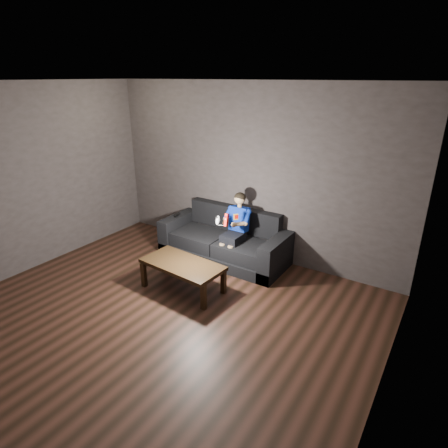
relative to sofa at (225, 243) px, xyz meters
The scene contains 10 objects.
floor 2.15m from the sofa, 84.64° to the right, with size 5.00×5.00×0.00m, color black.
back_wall 1.17m from the sofa, 62.17° to the left, with size 5.00×0.04×2.70m, color #36302E.
right_wall 3.60m from the sofa, 38.18° to the right, with size 0.04×5.00×2.70m, color #36302E.
ceiling 3.24m from the sofa, 84.64° to the right, with size 5.00×5.00×0.02m, color white.
sofa is the anchor object (origin of this frame).
child 0.47m from the sofa, 13.37° to the right, with size 0.42×0.51×1.03m.
wii_remote_red 0.82m from the sofa, 55.55° to the right, with size 0.05×0.07×0.19m.
nunchuk_white 0.74m from the sofa, 70.17° to the right, with size 0.06×0.09×0.15m.
wii_remote_black 0.97m from the sofa, behind, with size 0.09×0.17×0.03m.
coffee_table 1.14m from the sofa, 87.66° to the right, with size 1.16×0.64×0.41m.
Camera 1 is at (2.75, -2.47, 2.76)m, focal length 30.00 mm.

